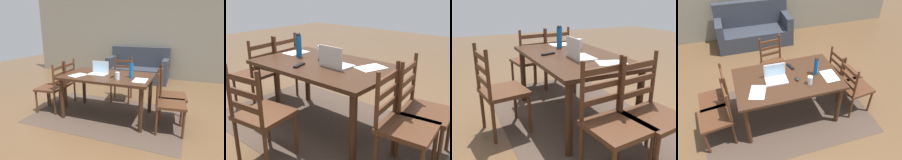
# 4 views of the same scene
# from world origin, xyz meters

# --- Properties ---
(ground_plane) EXTENTS (14.00, 14.00, 0.00)m
(ground_plane) POSITION_xyz_m (0.00, 0.00, 0.00)
(ground_plane) COLOR brown
(area_rug) EXTENTS (2.66, 1.67, 0.01)m
(area_rug) POSITION_xyz_m (0.00, 0.00, 0.00)
(area_rug) COLOR #47382D
(area_rug) RESTS_ON ground
(wall_back) EXTENTS (8.00, 0.12, 2.70)m
(wall_back) POSITION_xyz_m (0.00, 3.14, 1.35)
(wall_back) COLOR gray
(wall_back) RESTS_ON ground
(dining_table) EXTENTS (1.56, 0.95, 0.76)m
(dining_table) POSITION_xyz_m (0.00, 0.00, 0.67)
(dining_table) COLOR #382114
(dining_table) RESTS_ON ground
(chair_right_far) EXTENTS (0.49, 0.49, 0.95)m
(chair_right_far) POSITION_xyz_m (1.07, 0.18, 0.46)
(chair_right_far) COLOR #4C2B19
(chair_right_far) RESTS_ON ground
(chair_right_near) EXTENTS (0.49, 0.49, 0.95)m
(chair_right_near) POSITION_xyz_m (1.07, -0.19, 0.46)
(chair_right_near) COLOR #4C2B19
(chair_right_near) RESTS_ON ground
(chair_left_near) EXTENTS (0.49, 0.49, 0.95)m
(chair_left_near) POSITION_xyz_m (-1.07, -0.18, 0.46)
(chair_left_near) COLOR #4C2B19
(chair_left_near) RESTS_ON ground
(chair_left_far) EXTENTS (0.48, 0.48, 0.95)m
(chair_left_far) POSITION_xyz_m (-1.07, 0.19, 0.46)
(chair_left_far) COLOR #4C2B19
(chair_left_far) RESTS_ON ground
(chair_far_head) EXTENTS (0.50, 0.50, 0.95)m
(chair_far_head) POSITION_xyz_m (-0.01, 0.84, 0.46)
(chair_far_head) COLOR #4C2B19
(chair_far_head) RESTS_ON ground
(couch) EXTENTS (1.80, 0.80, 1.00)m
(couch) POSITION_xyz_m (-0.08, 2.66, 0.36)
(couch) COLOR #2D333D
(couch) RESTS_ON ground
(laptop) EXTENTS (0.33, 0.23, 0.23)m
(laptop) POSITION_xyz_m (-0.17, 0.03, 0.82)
(laptop) COLOR silver
(laptop) RESTS_ON dining_table
(water_bottle) EXTENTS (0.07, 0.07, 0.28)m
(water_bottle) POSITION_xyz_m (0.44, -0.03, 0.91)
(water_bottle) COLOR #145199
(water_bottle) RESTS_ON dining_table
(drinking_glass) EXTENTS (0.07, 0.07, 0.12)m
(drinking_glass) POSITION_xyz_m (0.27, -0.23, 0.82)
(drinking_glass) COLOR silver
(drinking_glass) RESTS_ON dining_table
(computer_mouse) EXTENTS (0.06, 0.10, 0.03)m
(computer_mouse) POSITION_xyz_m (0.12, -0.08, 0.78)
(computer_mouse) COLOR black
(computer_mouse) RESTS_ON dining_table
(tv_remote) EXTENTS (0.09, 0.18, 0.02)m
(tv_remote) POSITION_xyz_m (0.13, 0.25, 0.77)
(tv_remote) COLOR black
(tv_remote) RESTS_ON dining_table
(paper_stack_left) EXTENTS (0.29, 0.35, 0.00)m
(paper_stack_left) POSITION_xyz_m (-0.48, -0.19, 0.76)
(paper_stack_left) COLOR white
(paper_stack_left) RESTS_ON dining_table
(paper_stack_right) EXTENTS (0.21, 0.30, 0.00)m
(paper_stack_right) POSITION_xyz_m (0.62, -0.14, 0.76)
(paper_stack_right) COLOR white
(paper_stack_right) RESTS_ON dining_table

